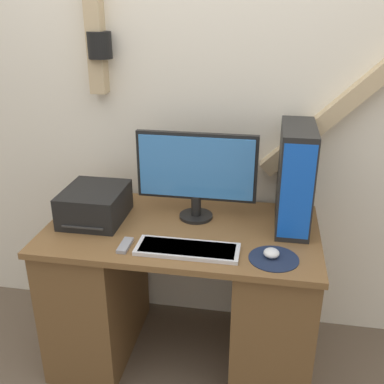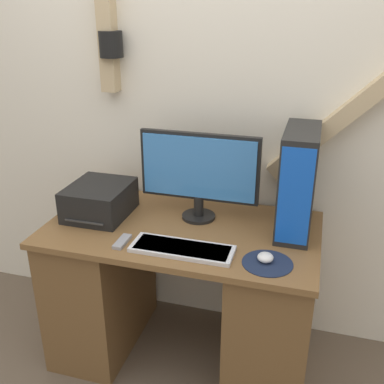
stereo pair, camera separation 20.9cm
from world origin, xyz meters
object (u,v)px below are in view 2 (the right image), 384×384
at_px(monitor, 199,171).
at_px(printer, 100,200).
at_px(keyboard, 182,249).
at_px(mouse, 265,257).
at_px(computer_tower, 298,182).
at_px(remote_control, 122,242).

bearing_deg(monitor, printer, -167.93).
distance_m(monitor, printer, 0.53).
distance_m(keyboard, mouse, 0.36).
bearing_deg(printer, computer_tower, 6.64).
distance_m(monitor, remote_control, 0.50).
height_order(monitor, printer, monitor).
xyz_separation_m(mouse, remote_control, (-0.64, -0.02, -0.01)).
xyz_separation_m(mouse, computer_tower, (0.09, 0.33, 0.22)).
bearing_deg(mouse, monitor, 139.22).
bearing_deg(remote_control, monitor, 52.98).
distance_m(mouse, printer, 0.90).
height_order(mouse, remote_control, mouse).
height_order(monitor, mouse, monitor).
height_order(computer_tower, remote_control, computer_tower).
bearing_deg(computer_tower, remote_control, -154.12).
height_order(computer_tower, printer, computer_tower).
distance_m(printer, remote_control, 0.34).
relative_size(monitor, remote_control, 4.66).
height_order(keyboard, printer, printer).
xyz_separation_m(keyboard, computer_tower, (0.45, 0.34, 0.24)).
bearing_deg(printer, remote_control, -46.58).
xyz_separation_m(keyboard, remote_control, (-0.28, -0.01, -0.00)).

